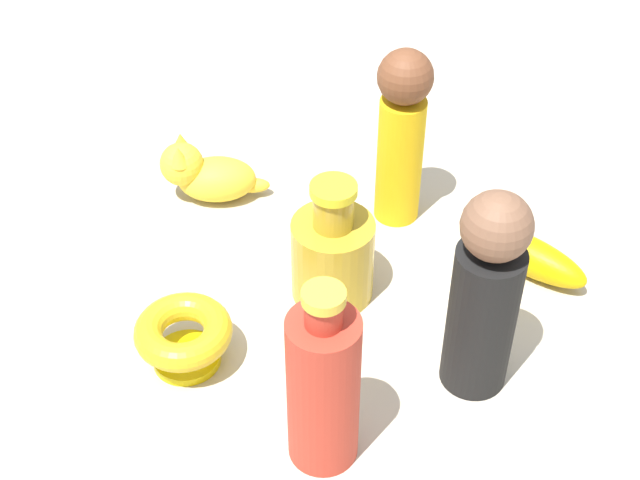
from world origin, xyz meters
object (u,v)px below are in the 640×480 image
object	(u,v)px
bowl	(182,333)
bottle_short	(333,254)
nail_polish_jar	(327,221)
banana	(526,254)
cat_figurine	(206,173)
person_figure_child	(485,295)
person_figure_adult	(401,133)
bottle_tall	(323,386)

from	to	relation	value
bowl	bottle_short	distance (m)	0.19
bottle_short	nail_polish_jar	size ratio (longest dim) A/B	3.64
banana	cat_figurine	distance (m)	0.41
banana	bowl	xyz separation A→B (m)	(0.10, 0.40, 0.02)
person_figure_child	nail_polish_jar	world-z (taller)	person_figure_child
person_figure_child	person_figure_adult	bearing A→B (deg)	-20.66
person_figure_child	bottle_short	distance (m)	0.20
cat_figurine	nail_polish_jar	size ratio (longest dim) A/B	2.96
banana	bottle_tall	size ratio (longest dim) A/B	0.73
person_figure_child	bottle_tall	xyz separation A→B (m)	(0.01, 0.18, -0.03)
bottle_short	person_figure_adult	distance (m)	0.18
bowl	cat_figurine	distance (m)	0.28
person_figure_child	banana	size ratio (longest dim) A/B	1.53
nail_polish_jar	bottle_tall	bearing A→B (deg)	144.94
person_figure_child	cat_figurine	size ratio (longest dim) A/B	1.92
bottle_short	bottle_tall	distance (m)	0.22
bottle_short	nail_polish_jar	xyz separation A→B (m)	(0.09, -0.05, -0.04)
banana	bottle_tall	xyz separation A→B (m)	(-0.08, 0.34, 0.07)
banana	bottle_short	bearing A→B (deg)	49.57
person_figure_adult	nail_polish_jar	bearing A→B (deg)	78.97
banana	cat_figurine	size ratio (longest dim) A/B	1.25
cat_figurine	nail_polish_jar	bearing A→B (deg)	-148.91
bottle_tall	nail_polish_jar	bearing A→B (deg)	-35.06
cat_figurine	nail_polish_jar	world-z (taller)	cat_figurine
person_figure_child	banana	world-z (taller)	person_figure_child
bowl	bottle_short	world-z (taller)	bottle_short
bowl	bottle_short	size ratio (longest dim) A/B	0.66
banana	bottle_short	distance (m)	0.24
bottle_tall	person_figure_adult	size ratio (longest dim) A/B	0.92
person_figure_child	bowl	xyz separation A→B (m)	(0.19, 0.24, -0.08)
cat_figurine	bottle_short	bearing A→B (deg)	-171.71
banana	person_figure_child	bearing A→B (deg)	103.47
banana	person_figure_adult	size ratio (longest dim) A/B	0.68
person_figure_adult	cat_figurine	bearing A→B (deg)	47.88
banana	cat_figurine	xyz separation A→B (m)	(0.33, 0.25, 0.01)
bottle_short	person_figure_adult	xyz separation A→B (m)	(0.07, -0.15, 0.07)
cat_figurine	person_figure_child	bearing A→B (deg)	-168.67
bowl	person_figure_adult	bearing A→B (deg)	-78.61
cat_figurine	bowl	bearing A→B (deg)	146.33
person_figure_adult	bottle_tall	bearing A→B (deg)	131.40
banana	nail_polish_jar	world-z (taller)	banana
person_figure_adult	person_figure_child	bearing A→B (deg)	159.34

